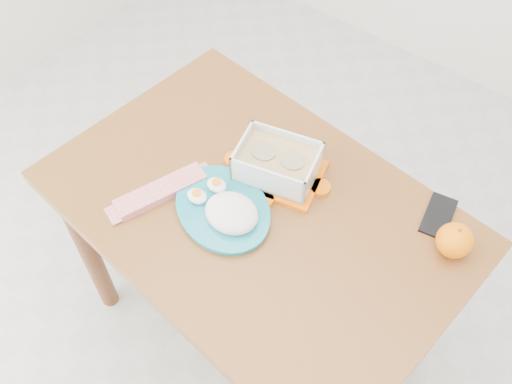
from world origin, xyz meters
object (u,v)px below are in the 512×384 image
Objects in this scene: food_container at (277,163)px; orange_fruit at (455,241)px; rice_plate at (225,208)px; dining_table at (256,231)px; smartphone at (439,216)px.

orange_fruit is at bearing -6.34° from food_container.
rice_plate is (-0.49, -0.25, -0.02)m from orange_fruit.
orange_fruit is at bearing 28.16° from dining_table.
smartphone is (0.40, 0.15, -0.04)m from food_container.
food_container is 0.47m from orange_fruit.
dining_table is at bearing -157.06° from orange_fruit.
dining_table is at bearing -157.03° from smartphone.
orange_fruit is 0.24× the size of rice_plate.
food_container is 2.04× the size of smartphone.
rice_plate is (-0.04, -0.07, 0.14)m from dining_table.
rice_plate reaches higher than smartphone.
orange_fruit is 0.66× the size of smartphone.
rice_plate is at bearing -153.86° from smartphone.
food_container is at bearing 102.83° from rice_plate.
dining_table is 0.51m from orange_fruit.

